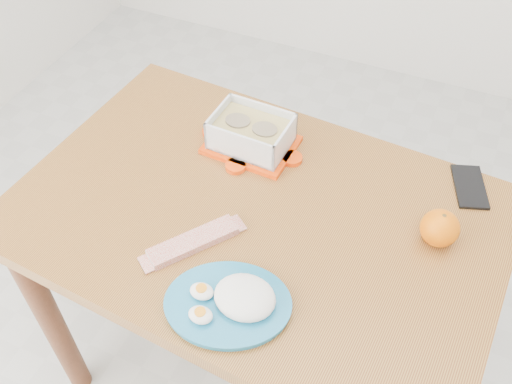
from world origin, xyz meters
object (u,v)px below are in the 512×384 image
at_px(orange_fruit, 440,228).
at_px(food_container, 251,133).
at_px(dining_table, 256,245).
at_px(smartphone, 470,187).
at_px(rice_plate, 233,300).

bearing_deg(orange_fruit, food_container, 167.00).
relative_size(dining_table, smartphone, 8.34).
bearing_deg(food_container, rice_plate, -67.83).
relative_size(food_container, orange_fruit, 2.68).
height_order(orange_fruit, smartphone, orange_fruit).
distance_m(food_container, smartphone, 0.50).
bearing_deg(dining_table, food_container, 121.20).
distance_m(food_container, orange_fruit, 0.47).
relative_size(dining_table, orange_fruit, 13.86).
relative_size(dining_table, food_container, 5.17).
relative_size(orange_fruit, smartphone, 0.60).
bearing_deg(smartphone, food_container, 169.41).
xyz_separation_m(food_container, orange_fruit, (0.46, -0.11, -0.00)).
bearing_deg(food_container, dining_table, -60.61).
height_order(dining_table, rice_plate, rice_plate).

